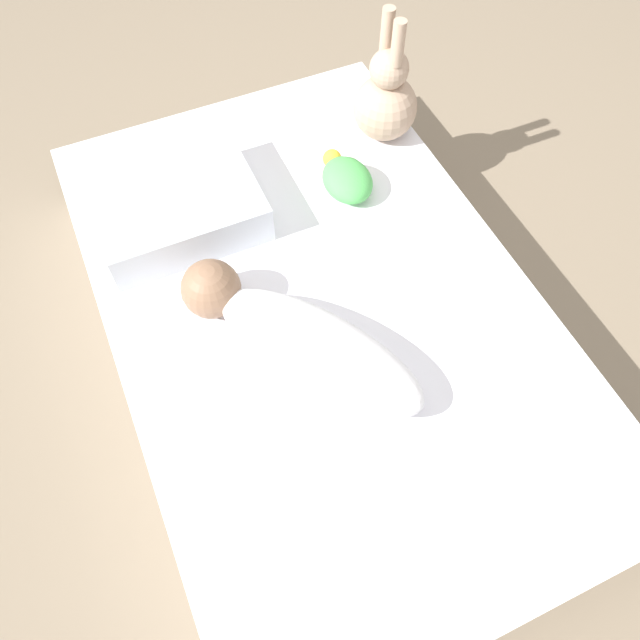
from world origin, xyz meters
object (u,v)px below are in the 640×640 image
swaddled_baby (297,338)px  pillow (175,204)px  turtle_plush (346,178)px  bunny_plush (386,99)px

swaddled_baby → pillow: swaddled_baby is taller
pillow → turtle_plush: bearing=-100.7°
bunny_plush → swaddled_baby: bearing=138.4°
pillow → bunny_plush: bunny_plush is taller
bunny_plush → turtle_plush: bunny_plush is taller
swaddled_baby → pillow: (0.48, 0.12, -0.01)m
bunny_plush → turtle_plush: size_ratio=1.78×
bunny_plush → turtle_plush: 0.25m
swaddled_baby → pillow: bearing=-19.0°
pillow → bunny_plush: size_ratio=1.11×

